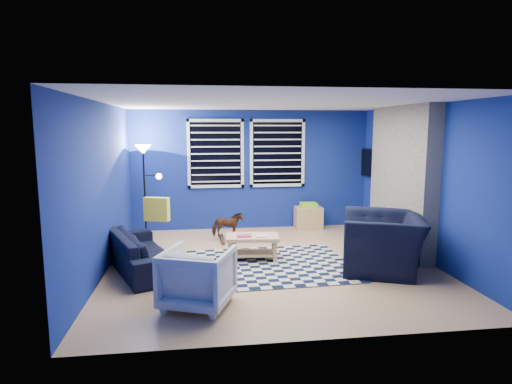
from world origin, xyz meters
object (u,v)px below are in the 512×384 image
Objects in this scene: armchair_big at (382,242)px; cabinet at (308,217)px; tv at (372,163)px; coffee_table at (252,242)px; rocking_horse at (227,225)px; floor_lamp at (145,162)px; armchair_bent at (198,277)px; sofa at (143,251)px.

armchair_big is 2.25× the size of cabinet.
coffee_table is at bearing -146.99° from tv.
floor_lamp is (-1.54, 0.48, 1.17)m from rocking_horse.
armchair_big is 2.94m from armchair_bent.
floor_lamp is at bearing -102.95° from armchair_big.
armchair_bent is at bearing 165.78° from rocking_horse.
armchair_bent is 1.37× the size of cabinet.
coffee_table is (1.70, 0.24, 0.01)m from sofa.
armchair_bent is at bearing -116.66° from coffee_table.
armchair_bent is 0.44× the size of floor_lamp.
armchair_bent reaches higher than cabinet.
coffee_table is at bearing -169.04° from rocking_horse.
tv reaches higher than coffee_table.
rocking_horse is at bearing -111.41° from armchair_big.
sofa is 3.38× the size of rocking_horse.
cabinet is 3.55m from floor_lamp.
armchair_big is at bearing -135.17° from rocking_horse.
tv is 3.27m from rocking_horse.
sofa is at bearing -155.66° from tv.
armchair_bent is at bearing -173.09° from sofa.
armchair_big is at bearing -20.98° from coffee_table.
floor_lamp is (-1.86, 1.71, 1.18)m from coffee_table.
coffee_table is at bearing -42.55° from floor_lamp.
sofa reaches higher than cabinet.
floor_lamp reaches higher than rocking_horse.
rocking_horse is 1.27m from coffee_table.
rocking_horse is at bearing 104.68° from coffee_table.
cabinet is (2.32, 3.75, -0.11)m from armchair_bent.
cabinet is at bearing 54.17° from coffee_table.
armchair_bent is 3.01m from rocking_horse.
rocking_horse is at bearing -65.53° from sofa.
armchair_big is (3.59, -0.49, 0.14)m from sofa.
rocking_horse is 0.64× the size of coffee_table.
tv is 1.12× the size of coffee_table.
tv is at bearing -87.82° from sofa.
tv is 4.97m from sofa.
sofa is 3.88m from cabinet.
coffee_table is 2.79m from floor_lamp.
rocking_horse is at bearing -170.01° from tv.
sofa is (-4.42, -2.00, -1.12)m from tv.
floor_lamp is at bearing -179.36° from tv.
armchair_bent reaches higher than coffee_table.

